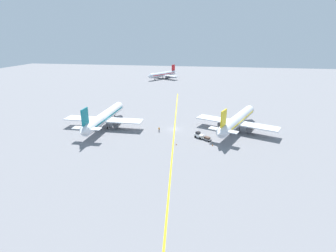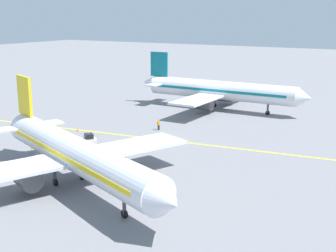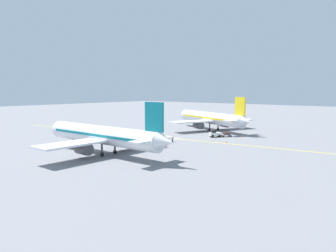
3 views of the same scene
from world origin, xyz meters
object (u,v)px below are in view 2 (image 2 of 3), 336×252
(airplane_adjacent_stand, at_px, (74,154))
(baggage_tug_white, at_px, (86,141))
(airplane_at_gate, at_px, (219,91))
(ground_crew_worker, at_px, (159,124))
(traffic_cone_near_nose, at_px, (78,130))
(traffic_cone_mid_apron, at_px, (32,147))
(traffic_cone_by_wingtip, at_px, (78,163))
(baggage_cart_trailing, at_px, (62,145))

(airplane_adjacent_stand, bearing_deg, baggage_tug_white, -143.95)
(airplane_at_gate, relative_size, ground_crew_worker, 21.08)
(airplane_adjacent_stand, height_order, traffic_cone_near_nose, airplane_adjacent_stand)
(traffic_cone_mid_apron, bearing_deg, traffic_cone_by_wingtip, 77.17)
(ground_crew_worker, xyz_separation_m, traffic_cone_by_wingtip, (20.51, 0.99, -0.63))
(baggage_cart_trailing, distance_m, traffic_cone_by_wingtip, 7.57)
(ground_crew_worker, bearing_deg, traffic_cone_mid_apron, -27.10)
(airplane_adjacent_stand, height_order, ground_crew_worker, airplane_adjacent_stand)
(baggage_tug_white, distance_m, baggage_cart_trailing, 3.30)
(traffic_cone_mid_apron, bearing_deg, baggage_cart_trailing, 113.75)
(airplane_at_gate, relative_size, traffic_cone_mid_apron, 64.39)
(airplane_at_gate, distance_m, traffic_cone_by_wingtip, 40.84)
(baggage_cart_trailing, height_order, traffic_cone_mid_apron, baggage_cart_trailing)
(airplane_at_gate, distance_m, traffic_cone_near_nose, 30.17)
(airplane_adjacent_stand, xyz_separation_m, ground_crew_worker, (-26.12, -5.56, -2.80))
(airplane_at_gate, bearing_deg, airplane_adjacent_stand, 5.37)
(airplane_adjacent_stand, xyz_separation_m, baggage_tug_white, (-12.32, -8.97, -2.81))
(baggage_cart_trailing, relative_size, traffic_cone_mid_apron, 5.31)
(baggage_cart_trailing, bearing_deg, airplane_adjacent_stand, 48.50)
(traffic_cone_near_nose, relative_size, traffic_cone_mid_apron, 1.00)
(baggage_cart_trailing, xyz_separation_m, ground_crew_worker, (-16.44, 5.38, 0.15))
(baggage_cart_trailing, relative_size, ground_crew_worker, 1.74)
(ground_crew_worker, xyz_separation_m, traffic_cone_mid_apron, (18.16, -9.30, -0.63))
(traffic_cone_near_nose, bearing_deg, traffic_cone_by_wingtip, 41.30)
(baggage_tug_white, bearing_deg, traffic_cone_near_nose, -131.94)
(airplane_adjacent_stand, bearing_deg, baggage_cart_trailing, -131.50)
(baggage_tug_white, height_order, traffic_cone_near_nose, baggage_tug_white)
(ground_crew_worker, xyz_separation_m, traffic_cone_near_nose, (7.40, -10.52, -0.63))
(baggage_cart_trailing, xyz_separation_m, traffic_cone_near_nose, (-9.04, -5.14, -0.49))
(ground_crew_worker, bearing_deg, traffic_cone_by_wingtip, 2.77)
(airplane_at_gate, xyz_separation_m, airplane_adjacent_stand, (46.30, 4.36, 0.00))
(airplane_adjacent_stand, height_order, baggage_cart_trailing, airplane_adjacent_stand)
(airplane_at_gate, bearing_deg, traffic_cone_by_wingtip, -0.30)
(traffic_cone_by_wingtip, bearing_deg, traffic_cone_mid_apron, -102.83)
(traffic_cone_mid_apron, bearing_deg, ground_crew_worker, 152.90)
(baggage_cart_trailing, bearing_deg, traffic_cone_by_wingtip, 57.44)
(traffic_cone_near_nose, bearing_deg, airplane_adjacent_stand, 40.68)
(baggage_tug_white, xyz_separation_m, traffic_cone_by_wingtip, (6.71, 4.40, -0.63))
(airplane_at_gate, bearing_deg, traffic_cone_mid_apron, -15.32)
(baggage_tug_white, relative_size, ground_crew_worker, 1.97)
(baggage_tug_white, bearing_deg, traffic_cone_by_wingtip, 33.24)
(baggage_cart_trailing, bearing_deg, ground_crew_worker, 161.89)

